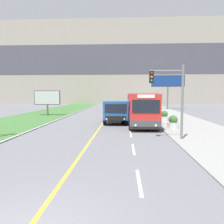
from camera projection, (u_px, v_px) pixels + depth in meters
lane_marking_centre at (72, 184)px, 7.57m from camera, size 2.88×140.00×0.01m
apartment_block_background at (117, 63)px, 68.16m from camera, size 80.00×8.04×25.09m
city_bus at (140, 108)px, 23.59m from camera, size 2.64×12.77×3.17m
dump_truck at (116, 112)px, 22.83m from camera, size 2.53×6.69×2.36m
car_distant at (131, 107)px, 40.25m from camera, size 1.80×4.30×1.45m
traffic_light_mast at (172, 92)px, 14.45m from camera, size 2.28×0.32×5.02m
billboard_large at (168, 82)px, 42.19m from camera, size 6.39×0.24×6.67m
billboard_small at (47, 98)px, 30.91m from camera, size 3.70×0.24×3.56m
planter_round_near at (173, 123)px, 19.08m from camera, size 0.96×0.96×1.16m
planter_round_second at (164, 116)px, 24.22m from camera, size 0.97×0.97×1.16m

